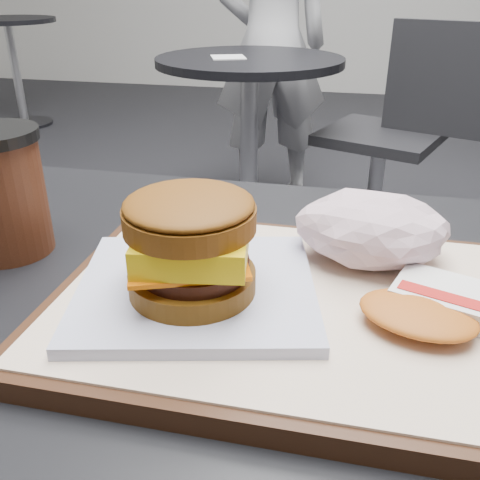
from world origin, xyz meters
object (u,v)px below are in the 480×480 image
serving_tray (285,306)px  neighbor_chair (401,124)px  breakfast_sandwich (193,255)px  patron (272,45)px  coffee_cup (0,190)px  hash_brown (438,307)px  crumpled_wrapper (372,229)px  neighbor_table (249,111)px  customer_table (261,464)px

serving_tray → neighbor_chair: bearing=83.2°
breakfast_sandwich → neighbor_chair: (0.28, 1.76, -0.32)m
serving_tray → breakfast_sandwich: (-0.07, -0.02, 0.05)m
neighbor_chair → patron: bearing=142.5°
coffee_cup → neighbor_chair: bearing=73.5°
serving_tray → hash_brown: (0.12, -0.01, 0.02)m
serving_tray → crumpled_wrapper: 0.11m
breakfast_sandwich → crumpled_wrapper: 0.17m
neighbor_table → patron: 0.56m
hash_brown → coffee_cup: 0.41m
neighbor_chair → neighbor_table: bearing=-171.8°
coffee_cup → neighbor_table: (-0.08, 1.60, -0.29)m
breakfast_sandwich → crumpled_wrapper: size_ratio=1.66×
customer_table → hash_brown: hash_brown is taller
hash_brown → patron: bearing=102.6°
hash_brown → patron: patron is taller
neighbor_chair → patron: patron is taller
serving_tray → patron: size_ratio=0.26×
neighbor_table → serving_tray: bearing=-77.5°
crumpled_wrapper → neighbor_table: bearing=105.4°
hash_brown → neighbor_table: 1.75m
serving_tray → patron: (-0.37, 2.18, -0.05)m
serving_tray → hash_brown: hash_brown is taller
serving_tray → coffee_cup: coffee_cup is taller
customer_table → neighbor_table: 1.69m
customer_table → patron: (-0.36, 2.18, 0.15)m
serving_tray → hash_brown: bearing=-3.2°
coffee_cup → neighbor_chair: coffee_cup is taller
neighbor_table → neighbor_chair: bearing=8.2°
breakfast_sandwich → patron: size_ratio=0.15×
customer_table → serving_tray: size_ratio=2.11×
customer_table → crumpled_wrapper: bearing=41.9°
neighbor_chair → crumpled_wrapper: bearing=-94.9°
crumpled_wrapper → serving_tray: bearing=-129.0°
patron → serving_tray: bearing=79.8°
patron → neighbor_chair: bearing=122.6°
coffee_cup → crumpled_wrapper: bearing=3.8°
coffee_cup → serving_tray: bearing=-11.2°
serving_tray → neighbor_table: size_ratio=0.51×
breakfast_sandwich → hash_brown: bearing=4.1°
hash_brown → patron: (-0.49, 2.19, -0.07)m
customer_table → serving_tray: 0.20m
crumpled_wrapper → patron: (-0.44, 2.10, -0.09)m
serving_tray → customer_table: bearing=160.7°
serving_tray → patron: 2.22m
coffee_cup → neighbor_chair: (0.50, 1.68, -0.33)m
customer_table → breakfast_sandwich: 0.25m
customer_table → crumpled_wrapper: (0.08, 0.07, 0.24)m
serving_tray → crumpled_wrapper: size_ratio=2.83×
breakfast_sandwich → crumpled_wrapper: bearing=36.4°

